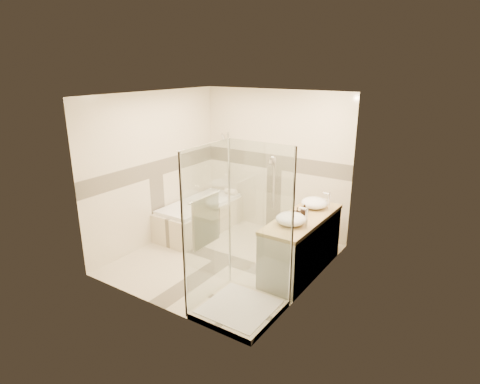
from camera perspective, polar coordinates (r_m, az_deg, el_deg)
The scene contains 12 objects.
room at distance 5.83m, azimuth -1.65°, elevation 1.43°, with size 2.82×3.02×2.52m.
bathtub at distance 7.24m, azimuth -5.70°, elevation -3.28°, with size 0.75×1.70×0.56m.
vanity at distance 5.86m, azimuth 8.73°, elevation -7.39°, with size 0.58×1.62×0.85m.
shower_enclosure at distance 4.96m, azimuth -0.74°, elevation -11.09°, with size 0.96×0.93×2.04m.
vessel_sink_near at distance 6.05m, azimuth 10.54°, elevation -1.52°, with size 0.39×0.39×0.16m, color white.
vessel_sink_far at distance 5.39m, azimuth 7.24°, elevation -3.81°, with size 0.40×0.40×0.16m, color white.
faucet_near at distance 5.95m, azimuth 12.49°, elevation -1.16°, with size 0.11×0.03×0.27m.
faucet_far at distance 5.27m, azimuth 9.37°, elevation -3.42°, with size 0.12×0.03×0.28m.
amenity_bottle_a at distance 5.54m, azimuth 8.13°, elevation -3.09°, with size 0.08×0.08×0.18m, color black.
amenity_bottle_b at distance 5.75m, azimuth 9.15°, elevation -2.51°, with size 0.12×0.12×0.15m, color black.
folded_towels at distance 6.24m, azimuth 11.22°, elevation -1.41°, with size 0.13×0.22×0.07m, color white.
rolled_towel at distance 7.50m, azimuth -1.30°, elevation 0.05°, with size 0.11×0.11×0.24m, color white.
Camera 1 is at (3.28, -4.56, 2.90)m, focal length 30.00 mm.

